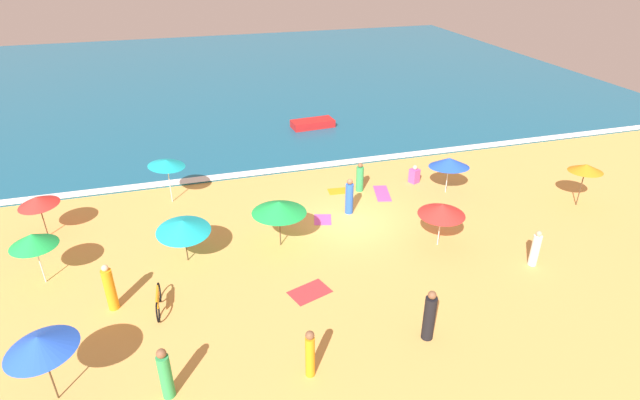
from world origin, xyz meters
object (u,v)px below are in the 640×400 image
(beach_umbrella_9, at_px, (39,344))
(beach_umbrella_0, at_px, (33,240))
(beach_umbrella_6, at_px, (449,162))
(beachgoer_1, at_px, (360,178))
(beach_umbrella_4, at_px, (279,207))
(beachgoer_4, at_px, (310,354))
(beachgoer_3, at_px, (349,197))
(beachgoer_6, at_px, (414,175))
(parked_bicycle, at_px, (158,301))
(beachgoer_5, at_px, (535,249))
(small_boat_0, at_px, (313,124))
(beachgoer_0, at_px, (429,316))
(beach_umbrella_1, at_px, (38,201))
(beach_umbrella_3, at_px, (167,163))
(beach_umbrella_7, at_px, (442,210))
(beachgoer_7, at_px, (165,374))
(beach_umbrella_5, at_px, (183,226))
(beach_umbrella_8, at_px, (586,168))
(beachgoer_2, at_px, (110,288))

(beach_umbrella_9, bearing_deg, beach_umbrella_0, 102.65)
(beach_umbrella_6, distance_m, beachgoer_1, 4.53)
(beach_umbrella_4, xyz_separation_m, beachgoer_4, (-0.66, -7.24, -1.00))
(beachgoer_3, bearing_deg, beachgoer_1, 57.95)
(beachgoer_6, bearing_deg, parked_bicycle, -152.32)
(beachgoer_4, bearing_deg, beachgoer_5, 16.67)
(beachgoer_4, height_order, small_boat_0, beachgoer_4)
(beachgoer_0, relative_size, beachgoer_3, 1.07)
(beach_umbrella_1, relative_size, beach_umbrella_9, 0.98)
(small_boat_0, bearing_deg, beach_umbrella_1, -145.88)
(beach_umbrella_3, xyz_separation_m, small_boat_0, (9.53, 8.28, -1.73))
(beachgoer_4, bearing_deg, beach_umbrella_3, 106.31)
(beach_umbrella_0, distance_m, beachgoer_1, 14.74)
(beach_umbrella_3, distance_m, beach_umbrella_7, 12.97)
(beachgoer_7, distance_m, small_boat_0, 22.77)
(beach_umbrella_5, bearing_deg, beach_umbrella_7, -9.90)
(beach_umbrella_5, relative_size, parked_bicycle, 1.43)
(beach_umbrella_7, bearing_deg, beachgoer_6, 73.84)
(beach_umbrella_8, bearing_deg, beachgoer_4, -156.44)
(beachgoer_3, bearing_deg, beachgoer_7, -134.29)
(parked_bicycle, distance_m, beachgoer_5, 14.46)
(beach_umbrella_9, relative_size, small_boat_0, 0.80)
(beachgoer_1, relative_size, small_boat_0, 0.53)
(small_boat_0, bearing_deg, beach_umbrella_4, -110.85)
(beach_umbrella_7, xyz_separation_m, beachgoer_3, (-2.73, 3.69, -0.88))
(beachgoer_1, height_order, beachgoer_4, beachgoer_4)
(beach_umbrella_9, bearing_deg, beachgoer_0, -3.73)
(beachgoer_3, bearing_deg, small_boat_0, 82.89)
(beach_umbrella_7, height_order, beachgoer_7, beach_umbrella_7)
(beach_umbrella_4, relative_size, beach_umbrella_5, 1.24)
(beachgoer_7, bearing_deg, beach_umbrella_9, 165.42)
(beachgoer_2, xyz_separation_m, beachgoer_7, (1.79, -4.49, -0.03))
(beachgoer_2, xyz_separation_m, beachgoer_3, (10.26, 4.19, -0.03))
(beach_umbrella_8, relative_size, beachgoer_6, 2.22)
(beach_umbrella_0, relative_size, beach_umbrella_7, 0.81)
(beach_umbrella_0, xyz_separation_m, beachgoer_3, (12.88, 1.86, -1.06))
(beach_umbrella_1, xyz_separation_m, parked_bicycle, (4.69, -6.44, -1.37))
(beach_umbrella_4, bearing_deg, beach_umbrella_3, 129.05)
(beach_umbrella_5, height_order, beachgoer_4, beach_umbrella_5)
(beach_umbrella_3, height_order, beachgoer_4, beach_umbrella_3)
(beachgoer_1, height_order, beachgoer_6, beachgoer_1)
(beachgoer_2, bearing_deg, beachgoer_3, 22.24)
(beachgoer_4, relative_size, beachgoer_6, 1.71)
(parked_bicycle, bearing_deg, beachgoer_7, -86.48)
(beach_umbrella_4, bearing_deg, beachgoer_2, -160.13)
(beachgoer_5, bearing_deg, beach_umbrella_8, 34.83)
(beachgoer_3, bearing_deg, beach_umbrella_1, 172.69)
(beach_umbrella_0, relative_size, beach_umbrella_8, 0.98)
(beach_umbrella_3, bearing_deg, beachgoer_2, -105.96)
(parked_bicycle, xyz_separation_m, small_boat_0, (10.19, 16.52, -0.03))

